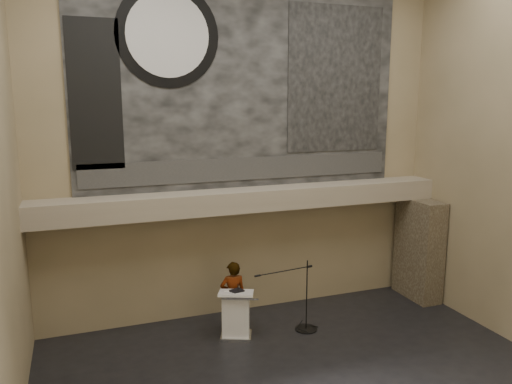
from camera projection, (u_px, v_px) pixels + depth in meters
name	position (u px, v px, depth m)	size (l,w,h in m)	color
wall_back	(245.00, 144.00, 12.08)	(10.00, 0.02, 8.50)	#837453
soffit	(250.00, 199.00, 11.95)	(10.00, 0.80, 0.50)	gray
sprinkler_left	(185.00, 217.00, 11.41)	(0.04, 0.04, 0.06)	#B2893D
sprinkler_right	(322.00, 205.00, 12.60)	(0.04, 0.04, 0.06)	#B2893D
banner	(245.00, 83.00, 11.78)	(8.00, 0.05, 5.00)	black
banner_text_strip	(246.00, 169.00, 12.12)	(7.76, 0.02, 0.55)	#2C2C2C
banner_clock_rim	(168.00, 35.00, 10.95)	(2.30, 2.30, 0.02)	black
banner_clock_face	(168.00, 35.00, 10.93)	(1.84, 1.84, 0.02)	silver
banner_building_print	(335.00, 79.00, 12.54)	(2.60, 0.02, 3.60)	black
banner_brick_print	(95.00, 95.00, 10.65)	(1.10, 0.02, 3.20)	black
stone_pier	(419.00, 249.00, 13.40)	(0.60, 1.40, 2.70)	#433829
lectern	(236.00, 315.00, 11.20)	(0.92, 0.79, 1.14)	silver
binder	(237.00, 291.00, 11.09)	(0.28, 0.22, 0.04)	black
papers	(229.00, 293.00, 11.00)	(0.21, 0.29, 0.01)	silver
speaker_person	(233.00, 296.00, 11.56)	(0.60, 0.39, 1.65)	white
mic_stand	(304.00, 319.00, 11.62)	(1.60, 0.52, 1.69)	black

